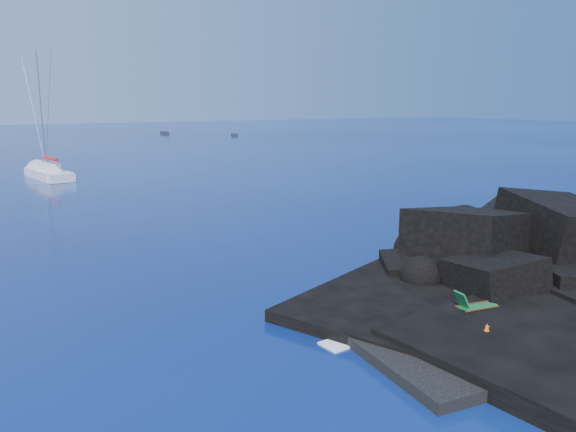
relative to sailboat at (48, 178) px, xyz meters
name	(u,v)px	position (x,y,z in m)	size (l,w,h in m)	color
ground	(387,382)	(2.12, -51.08, 0.00)	(400.00, 400.00, 0.00)	#030B37
headland	(569,281)	(15.12, -48.08, 0.00)	(24.00, 24.00, 3.60)	black
beach	(482,342)	(6.62, -50.58, 0.00)	(8.50, 6.00, 0.70)	black
surf_foam	(402,299)	(7.12, -46.08, 0.00)	(10.00, 8.00, 0.06)	white
sailboat	(48,178)	(0.00, 0.00, 0.00)	(2.57, 12.24, 12.83)	silver
deck_chair	(477,301)	(7.65, -49.40, 0.87)	(1.52, 0.67, 1.05)	#166730
towel	(478,337)	(6.10, -50.82, 0.37)	(1.77, 0.84, 0.05)	beige
sunbather	(478,333)	(6.10, -50.82, 0.53)	(1.68, 0.48, 0.26)	tan
marker_cone	(487,331)	(6.27, -51.01, 0.62)	(0.35, 0.35, 0.53)	#FF5C0D
distant_boat_a	(165,134)	(35.94, 71.70, 0.00)	(1.37, 4.41, 0.59)	#25252A
distant_boat_b	(235,136)	(47.25, 55.80, 0.00)	(1.24, 3.97, 0.53)	black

